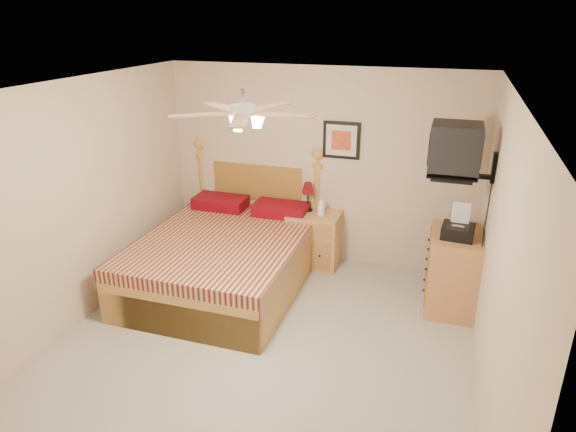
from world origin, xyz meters
The scene contains 17 objects.
floor centered at (0.00, 0.00, 0.00)m, with size 4.50×4.50×0.00m, color #9D998E.
ceiling centered at (0.00, 0.00, 2.50)m, with size 4.00×4.50×0.04m, color white.
wall_back centered at (0.00, 2.25, 1.25)m, with size 4.00×0.04×2.50m, color #C8B094.
wall_front centered at (0.00, -2.25, 1.25)m, with size 4.00×0.04×2.50m, color #C8B094.
wall_left centered at (-2.00, 0.00, 1.25)m, with size 0.04×4.50×2.50m, color #C8B094.
wall_right centered at (2.00, 0.00, 1.25)m, with size 0.04×4.50×2.50m, color #C8B094.
bed centered at (-0.86, 1.12, 0.76)m, with size 1.79×2.35×1.52m, color #B4813B, non-canonical shape.
nightstand centered at (0.01, 2.00, 0.35)m, with size 0.65×0.49×0.70m, color #BD7A3D.
table_lamp centered at (-0.11, 2.09, 0.89)m, with size 0.20×0.20×0.38m, color #56070A, non-canonical shape.
lotion_bottle centered at (0.10, 1.97, 0.82)m, with size 0.09×0.10×0.25m, color white.
framed_picture centered at (0.27, 2.23, 1.62)m, with size 0.46×0.04×0.46m, color black.
dresser centered at (1.73, 1.44, 0.44)m, with size 0.52×0.75×0.89m, color #BC7646.
fax_machine centered at (1.73, 1.35, 1.06)m, with size 0.32×0.34×0.34m, color black, non-canonical shape.
magazine_lower centered at (1.69, 1.74, 0.90)m, with size 0.20×0.27×0.03m, color #AFA58B.
magazine_upper centered at (1.69, 1.74, 0.92)m, with size 0.21×0.28×0.02m, color gray.
wall_tv centered at (1.75, 1.34, 1.81)m, with size 0.56×0.46×0.58m, color black, non-canonical shape.
ceiling_fan centered at (0.00, -0.20, 2.36)m, with size 1.14×1.14×0.28m, color silver, non-canonical shape.
Camera 1 is at (1.55, -3.87, 3.08)m, focal length 32.00 mm.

